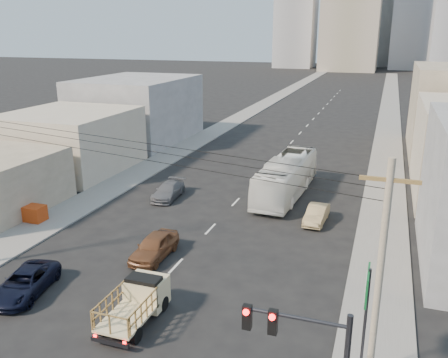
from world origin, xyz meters
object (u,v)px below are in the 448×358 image
Objects in this scene: sedan_brown at (154,246)px; flatbed_pickup at (136,300)px; sedan_grey at (168,191)px; green_sign at (366,298)px; crate_stack at (33,213)px; city_bus at (286,177)px; navy_pickup at (25,283)px; utility_pole at (377,300)px; sedan_tan at (317,214)px.

flatbed_pickup is at bearing -70.17° from sedan_brown.
green_sign is at bearing -49.32° from sedan_grey.
flatbed_pickup reaches higher than crate_stack.
city_bus is 6.69× the size of crate_stack.
city_bus is (3.02, 20.86, 0.58)m from flatbed_pickup.
city_bus is 2.73× the size of sedan_brown.
green_sign is (12.89, -7.12, 2.99)m from sedan_brown.
crate_stack is at bearing 158.61° from green_sign.
navy_pickup reaches higher than crate_stack.
green_sign is at bearing -28.72° from sedan_brown.
sedan_brown is (-5.31, -14.46, -0.93)m from city_bus.
city_bus is at bearing 36.15° from crate_stack.
sedan_brown is at bearing -11.74° from crate_stack.
city_bus is 25.59m from utility_pole.
crate_stack is (-20.02, -6.77, 0.05)m from sedan_tan.
city_bus reaches higher than flatbed_pickup.
sedan_brown is at bearing 42.07° from navy_pickup.
green_sign reaches higher than crate_stack.
city_bus is at bearing 70.06° from sedan_brown.
city_bus is at bearing 53.20° from navy_pickup.
flatbed_pickup is 6.81m from sedan_brown.
utility_pole is at bearing -68.81° from city_bus.
city_bus reaches higher than crate_stack.
crate_stack is (-11.27, 2.34, -0.06)m from sedan_brown.
crate_stack is at bearing -134.97° from sedan_grey.
sedan_grey is (-12.77, 1.35, 0.01)m from sedan_tan.
sedan_grey is at bearing 111.21° from sedan_brown.
green_sign is 2.78× the size of crate_stack.
sedan_tan is (6.47, 15.52, -0.46)m from flatbed_pickup.
utility_pole is (17.24, -20.09, 4.54)m from sedan_grey.
navy_pickup is at bearing -95.29° from sedan_grey.
flatbed_pickup reaches higher than sedan_tan.
utility_pole is at bearing -52.55° from sedan_grey.
sedan_brown is 0.99× the size of sedan_grey.
sedan_brown is at bearing 143.96° from utility_pole.
sedan_grey is (-4.02, 10.46, -0.11)m from sedan_brown.
utility_pole is 5.56× the size of crate_stack.
sedan_brown is 16.95m from utility_pole.
sedan_tan is 19.79m from utility_pole.
flatbed_pickup is 0.99× the size of sedan_grey.
crate_stack is (-13.56, 8.75, -0.40)m from flatbed_pickup.
utility_pole reaches higher than sedan_tan.
green_sign is at bearing 97.67° from utility_pole.
sedan_brown is 15.03m from green_sign.
navy_pickup is 10.81m from crate_stack.
flatbed_pickup is 10.95m from green_sign.
sedan_tan is at bearing 37.72° from navy_pickup.
city_bus is at bearing 108.21° from utility_pole.
sedan_tan is 0.87× the size of sedan_grey.
sedan_tan is at bearing -54.21° from city_bus.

